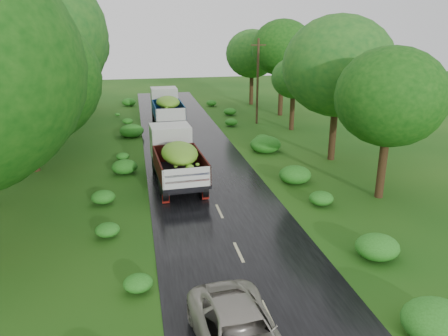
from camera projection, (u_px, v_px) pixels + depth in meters
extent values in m
plane|color=#0F410E|center=(269.00, 316.00, 13.55)|extent=(120.00, 120.00, 0.00)
cube|color=black|center=(233.00, 240.00, 18.19)|extent=(6.50, 80.00, 0.02)
cube|color=#BFB78C|center=(269.00, 315.00, 13.55)|extent=(0.12, 1.60, 0.00)
cube|color=#BFB78C|center=(239.00, 252.00, 17.26)|extent=(0.12, 1.60, 0.00)
cube|color=#BFB78C|center=(219.00, 211.00, 20.97)|extent=(0.12, 1.60, 0.00)
cube|color=#BFB78C|center=(206.00, 182.00, 24.68)|extent=(0.12, 1.60, 0.00)
cube|color=#BFB78C|center=(196.00, 161.00, 28.39)|extent=(0.12, 1.60, 0.00)
cube|color=#BFB78C|center=(188.00, 145.00, 32.10)|extent=(0.12, 1.60, 0.00)
cube|color=#BFB78C|center=(182.00, 132.00, 35.81)|extent=(0.12, 1.60, 0.00)
cube|color=#BFB78C|center=(177.00, 122.00, 39.52)|extent=(0.12, 1.60, 0.00)
cube|color=#BFB78C|center=(173.00, 113.00, 43.23)|extent=(0.12, 1.60, 0.00)
cube|color=#BFB78C|center=(170.00, 106.00, 46.94)|extent=(0.12, 1.60, 0.00)
cube|color=#BFB78C|center=(167.00, 99.00, 50.66)|extent=(0.12, 1.60, 0.00)
cube|color=black|center=(177.00, 172.00, 24.36)|extent=(2.11, 5.99, 0.29)
cylinder|color=black|center=(155.00, 165.00, 26.14)|extent=(0.35, 1.06, 1.05)
cylinder|color=black|center=(188.00, 162.00, 26.62)|extent=(0.35, 1.06, 1.05)
cylinder|color=black|center=(162.00, 185.00, 22.94)|extent=(0.35, 1.06, 1.05)
cylinder|color=black|center=(200.00, 181.00, 23.43)|extent=(0.35, 1.06, 1.05)
cylinder|color=black|center=(165.00, 192.00, 21.96)|extent=(0.35, 1.06, 1.05)
cylinder|color=black|center=(204.00, 188.00, 22.44)|extent=(0.35, 1.06, 1.05)
cube|color=#680F09|center=(166.00, 199.00, 21.70)|extent=(0.36, 0.06, 0.47)
cube|color=#680F09|center=(206.00, 195.00, 22.19)|extent=(0.36, 0.06, 0.47)
cube|color=silver|center=(171.00, 142.00, 26.16)|extent=(2.41, 2.11, 1.99)
cube|color=black|center=(180.00, 175.00, 23.28)|extent=(2.64, 4.63, 0.17)
cube|color=#3F0F0B|center=(158.00, 166.00, 22.82)|extent=(0.32, 4.50, 1.00)
cube|color=#3F0F0B|center=(201.00, 162.00, 23.37)|extent=(0.32, 4.50, 1.00)
cube|color=#3F0F0B|center=(174.00, 153.00, 25.12)|extent=(2.41, 0.21, 1.00)
cube|color=silver|center=(187.00, 178.00, 21.07)|extent=(2.41, 0.21, 1.00)
ellipsoid|color=#428C19|center=(180.00, 153.00, 22.89)|extent=(2.22, 3.89, 1.05)
cube|color=black|center=(167.00, 116.00, 38.46)|extent=(1.97, 6.04, 0.30)
cylinder|color=black|center=(154.00, 114.00, 40.31)|extent=(0.32, 1.07, 1.06)
cylinder|color=black|center=(176.00, 113.00, 40.74)|extent=(0.32, 1.07, 1.06)
cylinder|color=black|center=(157.00, 122.00, 37.03)|extent=(0.32, 1.07, 1.06)
cylinder|color=black|center=(181.00, 121.00, 37.47)|extent=(0.32, 1.07, 1.06)
cylinder|color=black|center=(158.00, 125.00, 36.03)|extent=(0.32, 1.07, 1.06)
cylinder|color=black|center=(183.00, 124.00, 36.47)|extent=(0.32, 1.07, 1.06)
cube|color=#680F09|center=(158.00, 129.00, 35.77)|extent=(0.36, 0.05, 0.48)
cube|color=#680F09|center=(183.00, 127.00, 36.21)|extent=(0.36, 0.05, 0.48)
cube|color=silver|center=(164.00, 99.00, 40.30)|extent=(2.40, 2.08, 2.02)
cube|color=black|center=(169.00, 116.00, 37.35)|extent=(2.55, 4.63, 0.17)
cube|color=navy|center=(154.00, 110.00, 36.91)|extent=(0.19, 4.58, 1.01)
cube|color=navy|center=(182.00, 109.00, 37.41)|extent=(0.19, 4.58, 1.01)
cube|color=navy|center=(166.00, 105.00, 39.24)|extent=(2.45, 0.14, 1.01)
cube|color=silver|center=(171.00, 115.00, 35.09)|extent=(2.45, 0.14, 1.01)
ellipsoid|color=#428C19|center=(168.00, 102.00, 36.96)|extent=(2.14, 3.89, 1.06)
cylinder|color=#382616|center=(258.00, 82.00, 37.74)|extent=(0.21, 0.21, 7.29)
cube|color=#382616|center=(258.00, 45.00, 36.74)|extent=(1.28, 0.18, 0.09)
cylinder|color=black|center=(30.00, 120.00, 25.65)|extent=(0.43, 0.43, 6.30)
ellipsoid|color=#0E480D|center=(24.00, 79.00, 24.88)|extent=(4.18, 4.18, 3.76)
cylinder|color=black|center=(25.00, 86.00, 30.23)|extent=(0.49, 0.49, 8.77)
ellipsoid|color=#0E480D|center=(18.00, 36.00, 29.17)|extent=(4.88, 4.88, 4.39)
cylinder|color=black|center=(51.00, 85.00, 35.58)|extent=(0.46, 0.46, 7.49)
ellipsoid|color=#0E480D|center=(47.00, 49.00, 34.67)|extent=(3.62, 3.62, 3.26)
cylinder|color=black|center=(53.00, 76.00, 40.06)|extent=(0.47, 0.47, 7.79)
ellipsoid|color=#0E480D|center=(49.00, 42.00, 39.12)|extent=(4.44, 4.44, 4.00)
cylinder|color=black|center=(77.00, 74.00, 43.74)|extent=(0.45, 0.45, 7.20)
ellipsoid|color=#0E480D|center=(74.00, 46.00, 42.86)|extent=(3.69, 3.69, 3.32)
cylinder|color=black|center=(385.00, 142.00, 21.75)|extent=(0.42, 0.42, 5.94)
ellipsoid|color=#16581B|center=(391.00, 97.00, 21.03)|extent=(3.28, 3.28, 2.95)
cylinder|color=black|center=(335.00, 108.00, 27.76)|extent=(0.44, 0.44, 6.87)
ellipsoid|color=#16581B|center=(338.00, 66.00, 26.92)|extent=(3.72, 3.72, 3.35)
cylinder|color=black|center=(293.00, 101.00, 35.91)|extent=(0.40, 0.40, 4.88)
ellipsoid|color=#16581B|center=(294.00, 78.00, 35.32)|extent=(2.71, 2.71, 2.44)
cylinder|color=black|center=(282.00, 78.00, 41.14)|extent=(0.45, 0.45, 7.19)
ellipsoid|color=#16581B|center=(283.00, 48.00, 40.27)|extent=(3.39, 3.39, 3.05)
cylinder|color=black|center=(252.00, 76.00, 46.79)|extent=(0.43, 0.43, 6.12)
ellipsoid|color=#16581B|center=(252.00, 54.00, 46.04)|extent=(3.34, 3.34, 3.01)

